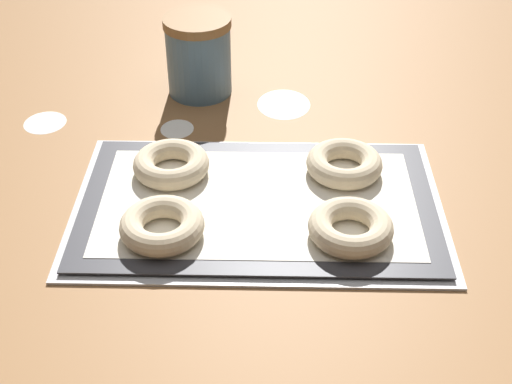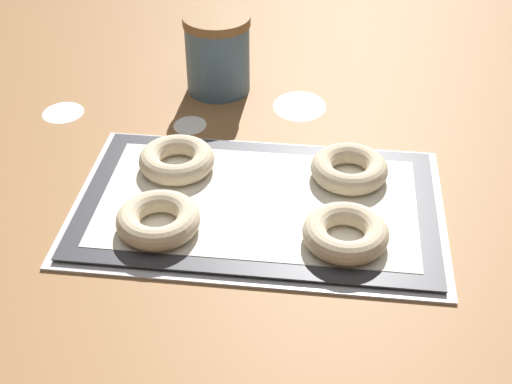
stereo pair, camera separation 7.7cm
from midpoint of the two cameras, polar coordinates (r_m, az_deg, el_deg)
The scene contains 11 objects.
ground_plane at distance 1.02m, azimuth -2.01°, elevation -1.68°, with size 2.80×2.80×0.00m, color olive.
baking_tray at distance 1.02m, azimuth -2.15°, elevation -1.10°, with size 0.53×0.33×0.01m.
baking_mat at distance 1.02m, azimuth -2.16°, elevation -0.86°, with size 0.51×0.30×0.00m.
bagel_front_left at distance 0.96m, azimuth -9.80°, elevation -2.72°, with size 0.11×0.11×0.03m.
bagel_front_right at distance 0.95m, azimuth 5.30°, elevation -2.89°, with size 0.11×0.11×0.03m.
bagel_back_left at distance 1.08m, azimuth -8.84°, elevation 2.17°, with size 0.11×0.11×0.03m.
bagel_back_right at distance 1.07m, azimuth 5.04°, elevation 2.23°, with size 0.11×0.11×0.03m.
flour_canister at distance 1.28m, azimuth -6.35°, elevation 10.78°, with size 0.12×0.12×0.14m.
flour_patch_near at distance 1.27m, azimuth 0.49°, elevation 7.05°, with size 0.09×0.11×0.00m.
flour_patch_far at distance 1.28m, azimuth -18.21°, elevation 5.29°, with size 0.07×0.07×0.00m.
flour_patch_side at distance 1.21m, azimuth -8.16°, elevation 5.03°, with size 0.06×0.06×0.00m.
Camera 1 is at (0.01, -0.79, 0.64)m, focal length 50.00 mm.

